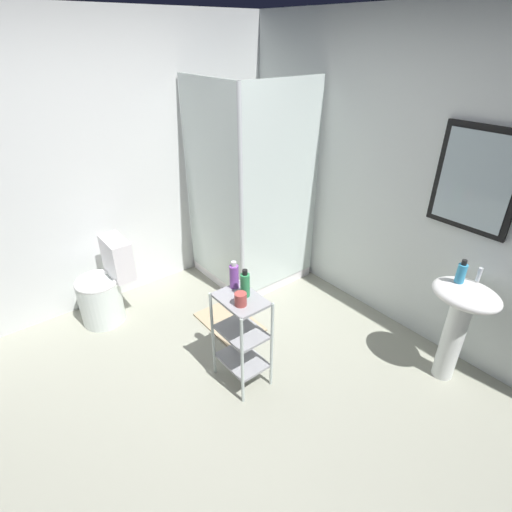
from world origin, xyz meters
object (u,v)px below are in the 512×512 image
toilet (105,289)px  rinse_cup (241,299)px  hand_soap_bottle (461,273)px  bath_mat (229,322)px  body_wash_bottle_green (245,284)px  storage_cart (242,333)px  shower_stall (249,239)px  pedestal_sink (460,314)px  conditioner_bottle_purple (234,276)px

toilet → rinse_cup: rinse_cup is taller
hand_soap_bottle → bath_mat: bearing=-147.5°
body_wash_bottle_green → storage_cart: bearing=-79.4°
shower_stall → bath_mat: (0.49, -0.62, -0.45)m
hand_soap_bottle → shower_stall: bearing=-170.9°
shower_stall → pedestal_sink: 2.05m
shower_stall → bath_mat: shower_stall is taller
body_wash_bottle_green → toilet: bearing=-157.6°
pedestal_sink → body_wash_bottle_green: size_ratio=3.98×
conditioner_bottle_purple → bath_mat: 0.98m
hand_soap_bottle → bath_mat: size_ratio=0.29×
pedestal_sink → conditioner_bottle_purple: 1.61m
storage_cart → shower_stall: bearing=140.1°
rinse_cup → bath_mat: (-0.66, 0.34, -0.78)m
shower_stall → pedestal_sink: size_ratio=2.47×
body_wash_bottle_green → rinse_cup: 0.12m
pedestal_sink → hand_soap_bottle: size_ratio=4.72×
storage_cart → bath_mat: (-0.60, 0.30, -0.43)m
pedestal_sink → storage_cart: bearing=-127.2°
shower_stall → conditioner_bottle_purple: shower_stall is taller
bath_mat → hand_soap_bottle: bearing=32.5°
storage_cart → rinse_cup: rinse_cup is taller
storage_cart → rinse_cup: (0.06, -0.04, 0.35)m
toilet → body_wash_bottle_green: (1.34, 0.55, 0.52)m
shower_stall → body_wash_bottle_green: (1.09, -0.87, 0.37)m
pedestal_sink → storage_cart: (-0.93, -1.22, -0.14)m
shower_stall → rinse_cup: 1.54m
toilet → conditioner_bottle_purple: (1.21, 0.56, 0.52)m
conditioner_bottle_purple → body_wash_bottle_green: bearing=-1.6°
storage_cart → hand_soap_bottle: size_ratio=4.31×
body_wash_bottle_green → shower_stall: bearing=141.3°
conditioner_bottle_purple → rinse_cup: conditioner_bottle_purple is taller
pedestal_sink → toilet: 2.88m
hand_soap_bottle → conditioner_bottle_purple: bearing=-130.1°
body_wash_bottle_green → rinse_cup: bearing=-52.8°
hand_soap_bottle → rinse_cup: (-0.80, -1.27, -0.10)m
shower_stall → rinse_cup: shower_stall is taller
shower_stall → conditioner_bottle_purple: bearing=-42.2°
hand_soap_bottle → bath_mat: (-1.46, -0.93, -0.88)m
toilet → storage_cart: bearing=20.7°
toilet → bath_mat: 1.15m
rinse_cup → bath_mat: size_ratio=0.15×
shower_stall → pedestal_sink: shower_stall is taller
toilet → bath_mat: toilet is taller
hand_soap_bottle → bath_mat: 1.94m
storage_cart → conditioner_bottle_purple: size_ratio=3.62×
toilet → storage_cart: (1.35, 0.51, 0.12)m
pedestal_sink → rinse_cup: (-0.87, -1.27, 0.21)m
hand_soap_bottle → conditioner_bottle_purple: hand_soap_bottle is taller
toilet → bath_mat: (0.75, 0.81, -0.31)m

